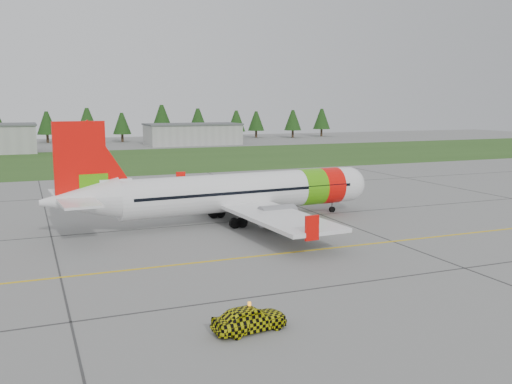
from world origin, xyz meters
name	(u,v)px	position (x,y,z in m)	size (l,w,h in m)	color
ground	(333,286)	(0.00, 0.00, 0.00)	(320.00, 320.00, 0.00)	gray
aircraft	(236,193)	(1.19, 19.90, 2.72)	(31.16, 28.75, 9.44)	white
follow_me_car	(249,294)	(-7.11, -4.39, 1.86)	(1.50, 1.27, 3.72)	#E9EA0D
grass_strip	(118,160)	(0.00, 82.00, 0.01)	(320.00, 50.00, 0.03)	#30561E
taxi_guideline	(278,254)	(0.00, 8.00, 0.01)	(120.00, 0.25, 0.02)	gold
hangar_east	(193,135)	(25.00, 118.00, 2.60)	(24.00, 12.00, 5.20)	#A8A8A3
treeline	(86,124)	(0.00, 138.00, 5.00)	(160.00, 8.00, 10.00)	#1C3F14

